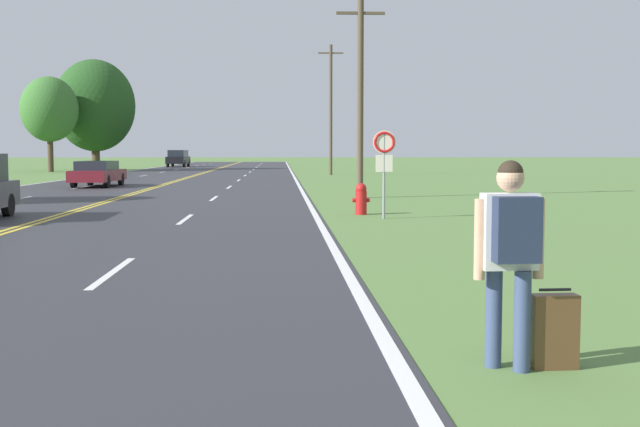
{
  "coord_description": "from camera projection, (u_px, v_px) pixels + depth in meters",
  "views": [
    {
      "loc": [
        5.98,
        -4.15,
        1.78
      ],
      "look_at": [
        6.56,
        7.43,
        0.86
      ],
      "focal_mm": 45.0,
      "sensor_mm": 36.0,
      "label": 1
    }
  ],
  "objects": [
    {
      "name": "hitchhiker_person",
      "position": [
        511.0,
        243.0,
        6.4
      ],
      "size": [
        0.58,
        0.42,
        1.7
      ],
      "rotation": [
        0.0,
        0.0,
        1.62
      ],
      "color": "#38476B",
      "rests_on": "ground"
    },
    {
      "name": "suitcase",
      "position": [
        554.0,
        331.0,
        6.53
      ],
      "size": [
        0.38,
        0.18,
        0.66
      ],
      "rotation": [
        0.0,
        0.0,
        1.62
      ],
      "color": "brown",
      "rests_on": "ground"
    },
    {
      "name": "fire_hydrant",
      "position": [
        361.0,
        199.0,
        22.21
      ],
      "size": [
        0.48,
        0.32,
        0.87
      ],
      "color": "red",
      "rests_on": "ground"
    },
    {
      "name": "traffic_sign",
      "position": [
        384.0,
        153.0,
        20.77
      ],
      "size": [
        0.6,
        0.1,
        2.29
      ],
      "color": "gray",
      "rests_on": "ground"
    },
    {
      "name": "utility_pole_midground",
      "position": [
        360.0,
        94.0,
        29.73
      ],
      "size": [
        1.8,
        0.24,
        7.42
      ],
      "color": "brown",
      "rests_on": "ground"
    },
    {
      "name": "utility_pole_far",
      "position": [
        331.0,
        108.0,
        57.78
      ],
      "size": [
        1.8,
        0.24,
        9.35
      ],
      "color": "brown",
      "rests_on": "ground"
    },
    {
      "name": "tree_behind_sign",
      "position": [
        95.0,
        106.0,
        71.56
      ],
      "size": [
        7.12,
        7.12,
        9.87
      ],
      "color": "#473828",
      "rests_on": "ground"
    },
    {
      "name": "tree_mid_treeline",
      "position": [
        49.0,
        109.0,
        66.09
      ],
      "size": [
        4.68,
        4.68,
        7.87
      ],
      "color": "#473828",
      "rests_on": "ground"
    },
    {
      "name": "car_maroon_sedan_mid_far",
      "position": [
        98.0,
        173.0,
        39.23
      ],
      "size": [
        1.9,
        4.78,
        1.26
      ],
      "rotation": [
        0.0,
        0.0,
        1.54
      ],
      "color": "black",
      "rests_on": "ground"
    },
    {
      "name": "car_black_suv_receding",
      "position": [
        178.0,
        158.0,
        86.14
      ],
      "size": [
        2.15,
        4.62,
        1.81
      ],
      "rotation": [
        0.0,
        0.0,
        1.52
      ],
      "color": "black",
      "rests_on": "ground"
    }
  ]
}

